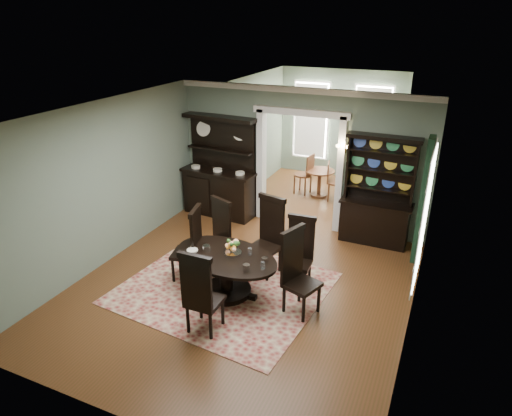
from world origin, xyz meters
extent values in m
cube|color=#5A2E17|center=(0.00, 0.00, -0.01)|extent=(5.50, 6.00, 0.01)
cube|color=silver|center=(0.00, 0.00, 3.00)|extent=(5.50, 6.00, 0.01)
cube|color=slate|center=(-2.75, 0.00, 1.50)|extent=(0.01, 6.00, 3.00)
cube|color=slate|center=(2.75, 0.00, 1.50)|extent=(0.01, 6.00, 3.00)
cube|color=slate|center=(0.00, -3.00, 1.50)|extent=(5.50, 0.01, 3.00)
cube|color=slate|center=(-1.83, 3.00, 1.50)|extent=(1.85, 0.01, 3.00)
cube|color=slate|center=(1.83, 3.00, 1.50)|extent=(1.85, 0.01, 3.00)
cube|color=slate|center=(0.00, 3.00, 2.75)|extent=(1.80, 0.01, 0.50)
cube|color=silver|center=(0.00, 2.95, 2.94)|extent=(5.50, 0.10, 0.12)
cube|color=#5A2E17|center=(0.00, 4.75, -0.01)|extent=(3.50, 3.50, 0.01)
cube|color=silver|center=(0.00, 4.75, 3.00)|extent=(3.50, 3.50, 0.01)
cube|color=slate|center=(-1.75, 4.75, 1.50)|extent=(0.01, 3.50, 3.00)
cube|color=slate|center=(1.75, 4.75, 1.50)|extent=(0.01, 3.50, 3.00)
cube|color=slate|center=(0.00, 6.50, 1.50)|extent=(3.50, 0.01, 3.00)
cube|color=silver|center=(-0.85, 6.45, 1.55)|extent=(1.05, 0.06, 2.20)
cube|color=silver|center=(0.85, 6.45, 1.55)|extent=(1.05, 0.06, 2.20)
cube|color=silver|center=(-0.90, 3.00, 1.25)|extent=(0.14, 0.25, 2.50)
cube|color=silver|center=(0.90, 3.00, 1.25)|extent=(0.14, 0.25, 2.50)
cube|color=silver|center=(0.00, 3.00, 2.50)|extent=(2.08, 0.25, 0.14)
cube|color=white|center=(2.74, 0.60, 1.60)|extent=(0.02, 1.10, 2.00)
cube|color=silver|center=(2.73, 0.60, 1.60)|extent=(0.01, 1.22, 2.12)
cube|color=black|center=(2.65, 1.28, 1.60)|extent=(0.10, 0.35, 2.10)
cube|color=#B68030|center=(0.95, 2.92, 1.85)|extent=(0.08, 0.05, 0.18)
sphere|color=#FFD88C|center=(0.85, 2.77, 1.93)|extent=(0.07, 0.07, 0.07)
sphere|color=#FFD88C|center=(1.05, 2.77, 1.93)|extent=(0.07, 0.07, 0.07)
cube|color=maroon|center=(-0.28, -0.08, 0.01)|extent=(3.53, 3.19, 0.01)
ellipsoid|color=black|center=(-0.16, -0.20, 0.71)|extent=(2.06, 1.53, 0.05)
cylinder|color=black|center=(-0.16, -0.20, 0.67)|extent=(2.03, 2.03, 0.03)
cylinder|color=black|center=(-0.16, -0.20, 0.37)|extent=(0.23, 0.23, 0.65)
cylinder|color=black|center=(-0.16, -0.20, 0.05)|extent=(0.82, 0.82, 0.10)
cylinder|color=white|center=(-0.06, -0.13, 0.76)|extent=(0.29, 0.29, 0.05)
cube|color=black|center=(-0.73, 0.42, 0.48)|extent=(0.61, 0.60, 0.06)
cube|color=black|center=(-0.66, 0.61, 0.89)|extent=(0.46, 0.23, 0.81)
cube|color=black|center=(-0.66, 0.61, 1.30)|extent=(0.51, 0.26, 0.08)
cylinder|color=black|center=(-0.98, 0.32, 0.24)|extent=(0.05, 0.05, 0.48)
cylinder|color=black|center=(-0.63, 0.17, 0.24)|extent=(0.05, 0.05, 0.48)
cylinder|color=black|center=(-0.84, 0.66, 0.24)|extent=(0.05, 0.05, 0.48)
cylinder|color=black|center=(-0.49, 0.52, 0.24)|extent=(0.05, 0.05, 0.48)
cube|color=black|center=(0.16, 0.68, 0.51)|extent=(0.60, 0.59, 0.07)
cube|color=black|center=(0.21, 0.89, 0.95)|extent=(0.51, 0.17, 0.86)
cube|color=black|center=(0.21, 0.89, 1.39)|extent=(0.56, 0.20, 0.09)
cylinder|color=black|center=(-0.08, 0.53, 0.25)|extent=(0.06, 0.06, 0.51)
cylinder|color=black|center=(0.31, 0.44, 0.25)|extent=(0.06, 0.06, 0.51)
cylinder|color=black|center=(0.01, 0.92, 0.25)|extent=(0.06, 0.06, 0.51)
cylinder|color=black|center=(0.40, 0.83, 0.25)|extent=(0.06, 0.06, 0.51)
cube|color=black|center=(0.86, 0.48, 0.45)|extent=(0.48, 0.46, 0.06)
cube|color=black|center=(0.84, 0.67, 0.84)|extent=(0.45, 0.08, 0.76)
cube|color=black|center=(0.84, 0.67, 1.23)|extent=(0.49, 0.10, 0.08)
cylinder|color=black|center=(0.69, 0.29, 0.22)|extent=(0.05, 0.05, 0.45)
cylinder|color=black|center=(1.04, 0.31, 0.22)|extent=(0.05, 0.05, 0.45)
cylinder|color=black|center=(0.67, 0.64, 0.22)|extent=(0.05, 0.05, 0.45)
cylinder|color=black|center=(1.02, 0.67, 0.22)|extent=(0.05, 0.05, 0.45)
cube|color=black|center=(-1.04, -0.03, 0.48)|extent=(0.56, 0.57, 0.06)
cube|color=black|center=(-0.84, 0.01, 0.90)|extent=(0.16, 0.48, 0.82)
cube|color=black|center=(-0.84, 0.01, 1.32)|extent=(0.19, 0.53, 0.08)
cylinder|color=black|center=(-1.27, 0.11, 0.24)|extent=(0.05, 0.05, 0.48)
cylinder|color=black|center=(-1.18, -0.26, 0.24)|extent=(0.05, 0.05, 0.48)
cylinder|color=black|center=(-0.90, 0.19, 0.24)|extent=(0.05, 0.05, 0.48)
cylinder|color=black|center=(-0.81, -0.17, 0.24)|extent=(0.05, 0.05, 0.48)
cube|color=black|center=(1.15, -0.18, 0.49)|extent=(0.61, 0.62, 0.06)
cube|color=black|center=(0.95, -0.11, 0.92)|extent=(0.22, 0.48, 0.84)
cube|color=black|center=(0.95, -0.11, 1.35)|extent=(0.25, 0.53, 0.09)
cylinder|color=black|center=(1.27, -0.43, 0.25)|extent=(0.05, 0.05, 0.49)
cylinder|color=black|center=(1.40, -0.06, 0.25)|extent=(0.05, 0.05, 0.49)
cylinder|color=black|center=(0.91, -0.30, 0.25)|extent=(0.05, 0.05, 0.49)
cylinder|color=black|center=(1.04, 0.07, 0.25)|extent=(0.05, 0.05, 0.49)
cube|color=black|center=(-0.02, -1.16, 0.48)|extent=(0.49, 0.47, 0.06)
cube|color=black|center=(-0.01, -1.37, 0.90)|extent=(0.48, 0.06, 0.82)
cube|color=black|center=(-0.01, -1.37, 1.33)|extent=(0.53, 0.08, 0.08)
cylinder|color=black|center=(0.17, -0.97, 0.24)|extent=(0.05, 0.05, 0.48)
cylinder|color=black|center=(-0.21, -0.97, 0.24)|extent=(0.05, 0.05, 0.48)
cylinder|color=black|center=(0.18, -1.34, 0.24)|extent=(0.05, 0.05, 0.48)
cylinder|color=black|center=(-0.20, -1.35, 0.24)|extent=(0.05, 0.05, 0.48)
cube|color=black|center=(-1.83, 2.69, 0.51)|extent=(1.68, 0.68, 1.03)
cube|color=black|center=(-1.83, 2.69, 1.05)|extent=(1.78, 0.74, 0.05)
cube|color=black|center=(-1.83, 2.92, 1.66)|extent=(1.64, 0.20, 1.21)
cube|color=black|center=(-1.83, 2.82, 1.54)|extent=(1.61, 0.40, 0.04)
cube|color=black|center=(-1.83, 2.79, 2.26)|extent=(1.77, 0.48, 0.08)
cube|color=black|center=(1.74, 2.71, 0.43)|extent=(1.34, 0.49, 0.86)
cube|color=black|center=(1.74, 2.71, 0.87)|extent=(1.43, 0.54, 0.04)
cube|color=black|center=(1.74, 2.90, 1.52)|extent=(1.33, 0.07, 1.29)
cube|color=black|center=(1.09, 2.81, 1.52)|extent=(0.05, 0.25, 1.33)
cube|color=black|center=(2.38, 2.81, 1.52)|extent=(0.05, 0.25, 1.33)
cube|color=black|center=(1.74, 2.79, 2.19)|extent=(1.43, 0.32, 0.08)
cube|color=black|center=(1.74, 2.81, 1.14)|extent=(1.33, 0.26, 0.03)
cube|color=black|center=(1.74, 2.81, 1.52)|extent=(1.33, 0.26, 0.03)
cube|color=black|center=(1.74, 2.81, 1.90)|extent=(1.33, 0.26, 0.03)
cylinder|color=brown|center=(-0.03, 4.74, 0.68)|extent=(0.75, 0.75, 0.04)
cylinder|color=brown|center=(-0.03, 4.74, 0.35)|extent=(0.09, 0.09, 0.66)
cylinder|color=brown|center=(-0.03, 4.74, 0.03)|extent=(0.41, 0.41, 0.06)
cylinder|color=brown|center=(-0.48, 4.76, 0.50)|extent=(0.45, 0.45, 0.04)
cube|color=brown|center=(-0.28, 4.73, 0.78)|extent=(0.10, 0.40, 0.56)
cylinder|color=brown|center=(-0.61, 4.94, 0.25)|extent=(0.04, 0.04, 0.50)
cylinder|color=brown|center=(-0.66, 4.63, 0.25)|extent=(0.04, 0.04, 0.50)
cylinder|color=brown|center=(-0.30, 4.89, 0.25)|extent=(0.04, 0.04, 0.50)
cylinder|color=brown|center=(-0.35, 4.58, 0.25)|extent=(0.04, 0.04, 0.50)
cylinder|color=brown|center=(0.41, 4.63, 0.47)|extent=(0.41, 0.41, 0.04)
cube|color=brown|center=(0.23, 4.59, 0.73)|extent=(0.11, 0.37, 0.52)
cylinder|color=brown|center=(0.58, 4.52, 0.23)|extent=(0.04, 0.04, 0.47)
cylinder|color=brown|center=(0.52, 4.81, 0.23)|extent=(0.04, 0.04, 0.47)
cylinder|color=brown|center=(0.30, 4.46, 0.23)|extent=(0.04, 0.04, 0.47)
cylinder|color=brown|center=(0.24, 4.74, 0.23)|extent=(0.04, 0.04, 0.47)
camera|label=1|loc=(2.93, -5.97, 4.38)|focal=32.00mm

